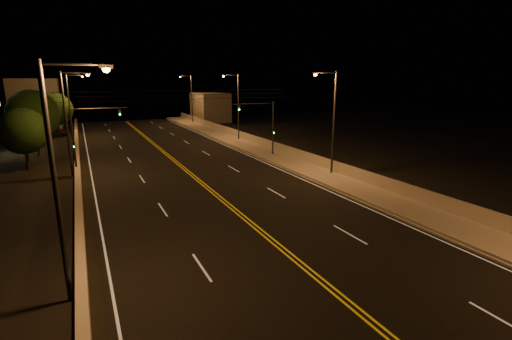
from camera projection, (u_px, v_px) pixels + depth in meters
name	position (u px, v px, depth m)	size (l,w,h in m)	color
road	(221.00, 199.00, 28.12)	(18.00, 120.00, 0.02)	black
sidewalk	(336.00, 181.00, 32.60)	(3.60, 120.00, 0.30)	gray
curb	(319.00, 184.00, 31.84)	(0.14, 120.00, 0.15)	gray
parapet_wall	(352.00, 172.00, 33.14)	(0.30, 120.00, 1.00)	#AEA291
jersey_barrier	(79.00, 213.00, 23.95)	(0.45, 120.00, 0.89)	#AEA291
distant_building_right	(210.00, 107.00, 79.23)	(6.00, 10.00, 5.94)	slate
distant_building_left	(36.00, 103.00, 68.51)	(8.00, 8.00, 8.94)	slate
parapet_rail	(352.00, 166.00, 33.01)	(0.06, 0.06, 120.00)	black
lane_markings	(221.00, 199.00, 28.06)	(17.32, 116.00, 0.00)	silver
streetlight_1	(332.00, 117.00, 33.45)	(2.55, 0.28, 9.55)	#2D2D33
streetlight_2	(237.00, 103.00, 53.05)	(2.55, 0.28, 9.55)	#2D2D33
streetlight_3	(191.00, 96.00, 74.11)	(2.55, 0.28, 9.55)	#2D2D33
streetlight_4	(61.00, 170.00, 14.08)	(2.55, 0.28, 9.55)	#2D2D33
streetlight_5	(69.00, 117.00, 33.66)	(2.55, 0.28, 9.55)	#2D2D33
streetlight_6	(71.00, 102.00, 56.02)	(2.55, 0.28, 9.55)	#2D2D33
traffic_signal_right	(266.00, 123.00, 42.15)	(5.11, 0.31, 6.40)	#2D2D33
traffic_signal_left	(84.00, 133.00, 34.27)	(5.11, 0.31, 6.40)	#2D2D33
overhead_wires	(184.00, 95.00, 34.68)	(22.00, 0.03, 0.83)	black
tree_0	(23.00, 131.00, 36.34)	(4.53, 4.53, 6.14)	black
tree_1	(33.00, 114.00, 42.98)	(5.68, 5.68, 7.70)	black
tree_2	(40.00, 111.00, 51.34)	(5.36, 5.36, 7.27)	black
tree_3	(56.00, 109.00, 57.40)	(5.01, 5.01, 6.78)	black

